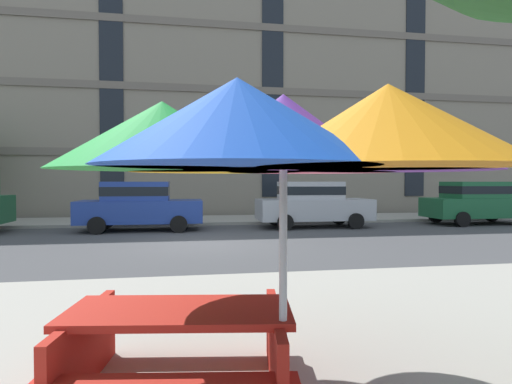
# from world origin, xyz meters

# --- Properties ---
(ground_plane) EXTENTS (120.00, 120.00, 0.00)m
(ground_plane) POSITION_xyz_m (0.00, 0.00, 0.00)
(ground_plane) COLOR #424244
(sidewalk_far) EXTENTS (56.00, 3.60, 0.12)m
(sidewalk_far) POSITION_xyz_m (0.00, 6.80, 0.06)
(sidewalk_far) COLOR #9E998E
(sidewalk_far) RESTS_ON ground
(apartment_building) EXTENTS (47.26, 12.08, 12.80)m
(apartment_building) POSITION_xyz_m (-0.00, 14.99, 6.40)
(apartment_building) COLOR gray
(apartment_building) RESTS_ON ground
(sedan_blue) EXTENTS (4.40, 1.98, 1.78)m
(sedan_blue) POSITION_xyz_m (-2.13, 3.70, 0.95)
(sedan_blue) COLOR navy
(sedan_blue) RESTS_ON ground
(sedan_silver) EXTENTS (4.40, 1.98, 1.78)m
(sedan_silver) POSITION_xyz_m (4.42, 3.70, 0.95)
(sedan_silver) COLOR #A8AAB2
(sedan_silver) RESTS_ON ground
(sedan_green) EXTENTS (4.40, 1.98, 1.78)m
(sedan_green) POSITION_xyz_m (11.59, 3.70, 0.95)
(sedan_green) COLOR #195933
(sedan_green) RESTS_ON ground
(patio_umbrella) EXTENTS (3.26, 3.03, 2.44)m
(patio_umbrella) POSITION_xyz_m (0.22, -9.00, 2.12)
(patio_umbrella) COLOR silver
(patio_umbrella) RESTS_ON ground
(picnic_table) EXTENTS (2.00, 1.76, 0.77)m
(picnic_table) POSITION_xyz_m (-0.54, -8.57, 0.49)
(picnic_table) COLOR red
(picnic_table) RESTS_ON ground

